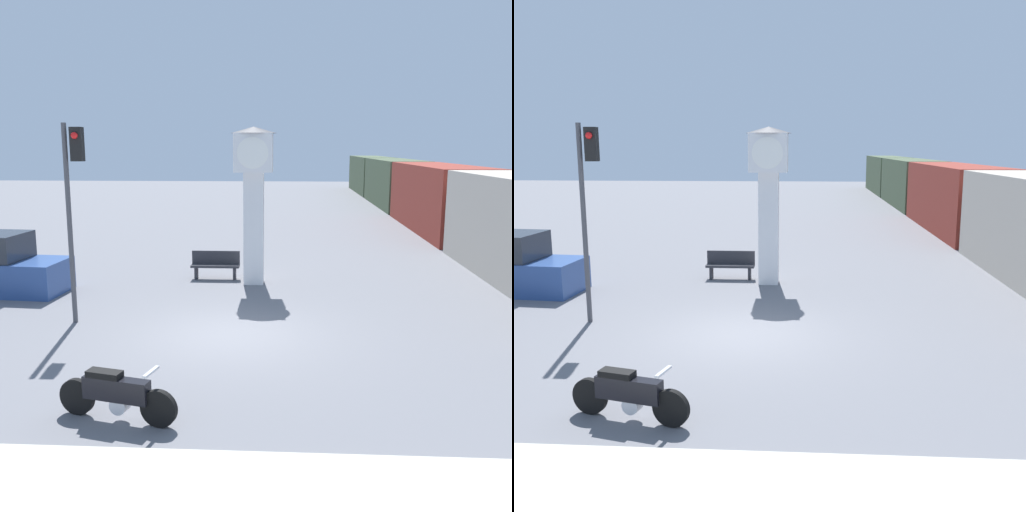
# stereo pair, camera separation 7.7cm
# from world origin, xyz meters

# --- Properties ---
(ground_plane) EXTENTS (120.00, 120.00, 0.00)m
(ground_plane) POSITION_xyz_m (0.00, 0.00, 0.00)
(ground_plane) COLOR slate
(motorcycle) EXTENTS (2.05, 0.68, 0.92)m
(motorcycle) POSITION_xyz_m (-1.39, -4.33, 0.44)
(motorcycle) COLOR black
(motorcycle) RESTS_ON ground_plane
(clock_tower) EXTENTS (1.42, 1.42, 4.94)m
(clock_tower) POSITION_xyz_m (0.23, 5.20, 3.29)
(clock_tower) COLOR white
(clock_tower) RESTS_ON ground_plane
(freight_train) EXTENTS (2.80, 50.31, 3.40)m
(freight_train) POSITION_xyz_m (9.18, 24.08, 1.70)
(freight_train) COLOR #ADA393
(freight_train) RESTS_ON ground_plane
(traffic_light) EXTENTS (0.50, 0.35, 4.89)m
(traffic_light) POSITION_xyz_m (-3.85, 0.75, 3.33)
(traffic_light) COLOR #47474C
(traffic_light) RESTS_ON ground_plane
(bench) EXTENTS (1.60, 0.44, 0.92)m
(bench) POSITION_xyz_m (-1.08, 5.74, 0.49)
(bench) COLOR #2D2D33
(bench) RESTS_ON ground_plane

